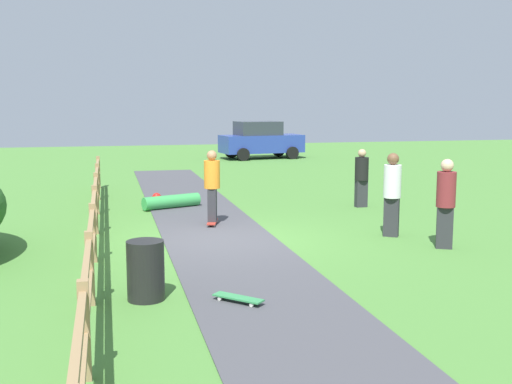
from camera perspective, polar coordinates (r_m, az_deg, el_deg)
ground_plane at (r=13.60m, az=-3.25°, el=-4.36°), size 60.00×60.00×0.00m
asphalt_path at (r=13.59m, az=-3.25°, el=-4.31°), size 2.40×28.00×0.02m
wooden_fence at (r=13.27m, az=-14.40°, el=-1.97°), size 0.12×18.12×1.10m
trash_bin at (r=9.63m, az=-9.92°, el=-6.98°), size 0.56×0.56×0.90m
skater_riding at (r=15.05m, az=-3.98°, el=0.77°), size 0.46×0.82×1.78m
skater_fallen at (r=17.70m, az=-7.72°, el=-0.82°), size 1.67×1.48×0.36m
skateboard_loose at (r=9.41m, az=-1.62°, el=-9.52°), size 0.70×0.71×0.08m
bystander_white at (r=14.10m, az=12.17°, el=0.15°), size 0.53×0.53×1.84m
bystander_maroon at (r=13.21m, az=16.74°, el=-0.62°), size 0.51×0.51×1.81m
bystander_black at (r=17.91m, az=9.49°, el=1.49°), size 0.40×0.40×1.63m
parked_car_blue at (r=32.78m, az=0.41°, el=4.71°), size 4.40×2.46×1.92m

